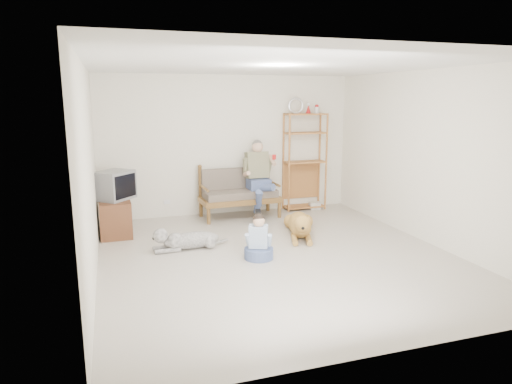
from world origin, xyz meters
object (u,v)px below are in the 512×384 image
object	(u,v)px
loveseat	(239,192)
etagere	(305,161)
tv_stand	(115,217)
golden_retriever	(300,224)

from	to	relation	value
loveseat	etagere	world-z (taller)	etagere
tv_stand	loveseat	bearing A→B (deg)	11.03
tv_stand	golden_retriever	distance (m)	3.13
loveseat	golden_retriever	xyz separation A→B (m)	(0.63, -1.54, -0.30)
etagere	golden_retriever	xyz separation A→B (m)	(-0.82, -1.72, -0.82)
loveseat	etagere	xyz separation A→B (m)	(1.45, 0.18, 0.52)
loveseat	golden_retriever	world-z (taller)	loveseat
loveseat	etagere	size ratio (longest dim) A/B	0.67
etagere	tv_stand	world-z (taller)	etagere
golden_retriever	etagere	bearing A→B (deg)	83.72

